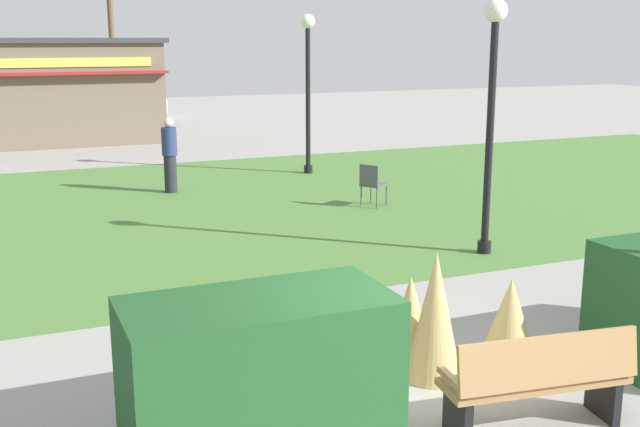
# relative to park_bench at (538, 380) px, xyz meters

# --- Properties ---
(lawn_patch) EXTENTS (36.00, 12.00, 0.01)m
(lawn_patch) POSITION_rel_park_bench_xyz_m (-0.78, 10.10, -0.48)
(lawn_patch) COLOR #4C7A38
(lawn_patch) RESTS_ON ground_plane
(park_bench) EXTENTS (1.75, 0.74, 0.95)m
(park_bench) POSITION_rel_park_bench_xyz_m (0.00, 0.00, 0.00)
(park_bench) COLOR #9E7547
(park_bench) RESTS_ON ground_plane
(hedge_left) EXTENTS (2.22, 1.10, 1.35)m
(hedge_left) POSITION_rel_park_bench_xyz_m (-2.35, 0.65, 0.19)
(hedge_left) COLOR #1E4C23
(hedge_left) RESTS_ON ground_plane
(ornamental_grass_behind_left) EXTENTS (0.56, 0.56, 1.10)m
(ornamental_grass_behind_left) POSITION_rel_park_bench_xyz_m (-1.17, 1.10, 0.07)
(ornamental_grass_behind_left) COLOR tan
(ornamental_grass_behind_left) RESTS_ON ground_plane
(ornamental_grass_behind_right) EXTENTS (0.71, 0.71, 1.04)m
(ornamental_grass_behind_right) POSITION_rel_park_bench_xyz_m (0.49, 1.07, 0.04)
(ornamental_grass_behind_right) COLOR tan
(ornamental_grass_behind_right) RESTS_ON ground_plane
(ornamental_grass_behind_center) EXTENTS (0.59, 0.59, 0.99)m
(ornamental_grass_behind_center) POSITION_rel_park_bench_xyz_m (-0.33, 1.68, 0.01)
(ornamental_grass_behind_center) COLOR tan
(ornamental_grass_behind_center) RESTS_ON ground_plane
(ornamental_grass_behind_far) EXTENTS (0.59, 0.59, 1.34)m
(ornamental_grass_behind_far) POSITION_rel_park_bench_xyz_m (-0.27, 1.30, 0.19)
(ornamental_grass_behind_far) COLOR tan
(ornamental_grass_behind_far) RESTS_ON ground_plane
(lamppost_mid) EXTENTS (0.36, 0.36, 4.00)m
(lamppost_mid) POSITION_rel_park_bench_xyz_m (2.97, 5.01, 2.05)
(lamppost_mid) COLOR black
(lamppost_mid) RESTS_ON ground_plane
(lamppost_far) EXTENTS (0.36, 0.36, 4.00)m
(lamppost_far) POSITION_rel_park_bench_xyz_m (3.21, 13.14, 2.05)
(lamppost_far) COLOR black
(lamppost_far) RESTS_ON ground_plane
(food_kiosk) EXTENTS (9.30, 4.08, 3.42)m
(food_kiosk) POSITION_rel_park_bench_xyz_m (-3.39, 22.04, 1.24)
(food_kiosk) COLOR #6B5B4C
(food_kiosk) RESTS_ON ground_plane
(cafe_chair_west) EXTENTS (0.60, 0.60, 0.89)m
(cafe_chair_west) POSITION_rel_park_bench_xyz_m (2.87, 8.86, 0.05)
(cafe_chair_west) COLOR #4C5156
(cafe_chair_west) RESTS_ON ground_plane
(person_strolling) EXTENTS (0.34, 0.34, 1.69)m
(person_strolling) POSITION_rel_park_bench_xyz_m (-0.61, 12.00, 0.38)
(person_strolling) COLOR #23232D
(person_strolling) RESTS_ON ground_plane
(parked_car_center_slot) EXTENTS (4.27, 2.18, 1.20)m
(parked_car_center_slot) POSITION_rel_park_bench_xyz_m (0.63, 28.70, 0.16)
(parked_car_center_slot) COLOR silver
(parked_car_center_slot) RESTS_ON ground_plane
(tree_left_bg) EXTENTS (0.91, 0.96, 7.01)m
(tree_left_bg) POSITION_rel_park_bench_xyz_m (1.50, 34.06, 2.66)
(tree_left_bg) COLOR brown
(tree_left_bg) RESTS_ON ground_plane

